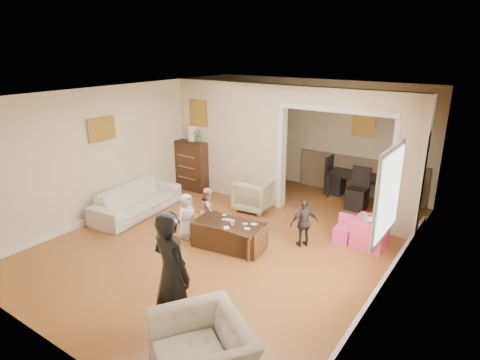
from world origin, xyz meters
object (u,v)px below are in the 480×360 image
Objects in this scene: coffee_table at (229,235)px; dining_table at (367,187)px; table_lamp at (192,133)px; child_kneel_a at (186,216)px; armchair_front at (201,355)px; adult_person at (172,274)px; armchair_back at (253,195)px; cyan_cup at (365,217)px; child_kneel_b at (209,210)px; sofa at (137,200)px; child_toddler at (304,223)px; coffee_cup at (232,223)px; play_table at (370,233)px; dresser at (193,165)px.

dining_table is at bearing 71.18° from coffee_table.
table_lamp is 0.43× the size of child_kneel_a.
adult_person is (-0.79, 0.43, 0.45)m from armchair_front.
coffee_table is 0.71× the size of dining_table.
armchair_front is at bearing 109.84° from armchair_back.
adult_person is (1.32, -3.82, 0.47)m from armchair_back.
cyan_cup is (0.37, 3.93, 0.21)m from armchair_front.
armchair_front is 1.24× the size of child_kneel_b.
sofa is 3.55m from child_toddler.
coffee_table is (0.57, -1.65, -0.10)m from armchair_back.
cyan_cup is 3.70m from adult_person.
child_kneel_b is (-0.13, -1.35, 0.10)m from armchair_back.
cyan_cup is at bearing 37.48° from coffee_cup.
play_table is 0.32× the size of dining_table.
armchair_back is 0.68× the size of armchair_front.
coffee_table is at bearing -38.20° from dresser.
armchair_front is at bearing 159.95° from adult_person.
adult_person is at bearing -140.62° from child_kneel_a.
child_kneel_a is (-0.28, -1.80, 0.09)m from armchair_back.
cyan_cup is 0.09× the size of child_kneel_b.
armchair_back is 2.51m from cyan_cup.
child_kneel_a is at bearing -51.92° from table_lamp.
child_kneel_b is at bearing 156.80° from coffee_table.
table_lamp is at bearing -67.97° from child_toddler.
dresser is 4.48m from cyan_cup.
play_table is at bearing -7.57° from dresser.
adult_person is at bearing -108.27° from cyan_cup.
armchair_front is 13.18× the size of cyan_cup.
coffee_table is at bearing 152.85° from armchair_front.
dining_table is at bearing 125.19° from armchair_front.
dresser is at bearing 172.43° from play_table.
sofa reaches higher than coffee_cup.
coffee_table is at bearing 102.61° from armchair_back.
cyan_cup is (1.80, 1.38, 0.06)m from coffee_cup.
play_table reaches higher than coffee_table.
table_lamp is at bearing 18.35° from child_kneel_b.
cyan_cup is 0.10× the size of child_kneel_a.
adult_person is 1.90× the size of child_kneel_a.
child_kneel_a is (1.67, -2.14, -0.95)m from table_lamp.
coffee_table is 0.76× the size of adult_person.
child_kneel_a is at bearing -151.75° from play_table.
table_lamp is 3.89m from child_toddler.
child_kneel_a is (-2.75, -1.48, -0.14)m from cyan_cup.
armchair_back is 2.00× the size of table_lamp.
sofa is 2.37× the size of child_kneel_b.
dresser is at bearing -155.71° from dining_table.
table_lamp is at bearing 0.00° from dresser.
child_kneel_b is (-1.45, 2.47, -0.37)m from adult_person.
coffee_cup is 1.24m from child_toddler.
child_toddler is at bearing -104.48° from child_kneel_b.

